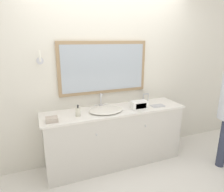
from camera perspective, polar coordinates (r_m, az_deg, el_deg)
name	(u,v)px	position (r m, az deg, el deg)	size (l,w,h in m)	color
ground_plane	(123,173)	(3.00, 3.10, -21.12)	(14.00, 14.00, 0.00)	silver
wall_back	(107,76)	(2.99, -1.31, 5.74)	(8.00, 0.18, 2.55)	silver
vanity_counter	(115,136)	(3.01, 0.80, -11.42)	(2.05, 0.53, 0.85)	beige
sink_basin	(106,110)	(2.77, -1.86, -3.92)	(0.47, 0.43, 0.21)	silver
soap_bottle	(78,112)	(2.60, -9.70, -4.49)	(0.06, 0.06, 0.15)	beige
appliance_box	(139,105)	(2.87, 7.76, -2.53)	(0.23, 0.13, 0.11)	white
picture_frame	(146,98)	(3.21, 9.59, -0.44)	(0.10, 0.01, 0.14)	#B2B2B7
hand_towel_near_sink	(52,119)	(2.52, -16.82, -6.43)	(0.14, 0.12, 0.05)	#B7A899
metal_tray	(158,106)	(3.05, 12.91, -2.71)	(0.20, 0.12, 0.01)	#ADADB2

